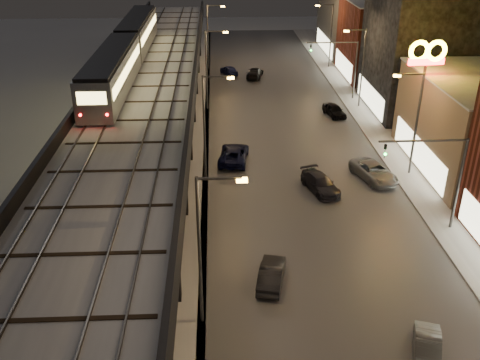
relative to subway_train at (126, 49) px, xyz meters
name	(u,v)px	position (x,y,z in m)	size (l,w,h in m)	color
road_surface	(294,157)	(16.00, -8.60, -8.27)	(17.00, 120.00, 0.06)	#46474D
sidewalk_right	(400,155)	(26.00, -8.60, -8.23)	(4.00, 120.00, 0.14)	#9FA1A8
under_viaduct_pavement	(149,160)	(2.50, -8.60, -8.27)	(11.00, 120.00, 0.06)	#9FA1A8
elevated_viaduct	(140,114)	(2.50, -11.76, -2.68)	(9.00, 100.00, 6.30)	black
viaduct_trackbed	(139,104)	(2.49, -11.63, -1.91)	(8.40, 100.00, 0.32)	#B2B7C1
viaduct_parapet_streetside	(192,98)	(6.85, -11.60, -1.45)	(0.30, 100.00, 1.10)	black
viaduct_parapet_far	(85,100)	(-1.85, -11.60, -1.45)	(0.30, 100.00, 1.10)	black
building_d	(430,48)	(32.49, 4.40, -1.22)	(12.20, 13.20, 14.16)	black
building_e	(390,39)	(32.49, 18.40, -3.22)	(12.20, 12.20, 10.16)	maroon
building_f	(364,17)	(32.49, 32.40, -2.72)	(12.20, 16.20, 11.16)	#4A4A4A
streetlight_left_1	(204,242)	(8.07, -30.60, -3.06)	(2.57, 0.28, 9.00)	#38383A
streetlight_left_2	(207,121)	(8.07, -12.60, -3.06)	(2.57, 0.28, 9.00)	#38383A
streetlight_right_2	(414,117)	(25.23, -12.60, -3.06)	(2.56, 0.28, 9.00)	#38383A
streetlight_left_3	(209,65)	(8.07, 5.40, -3.06)	(2.57, 0.28, 9.00)	#38383A
streetlight_right_3	(361,63)	(25.23, 5.40, -3.06)	(2.56, 0.28, 9.00)	#38383A
streetlight_left_4	(210,32)	(8.07, 23.40, -3.06)	(2.57, 0.28, 9.00)	#38383A
streetlight_right_4	(329,31)	(25.23, 23.40, -3.06)	(2.56, 0.28, 9.00)	#38383A
traffic_light_rig_a	(444,173)	(24.34, -21.61, -3.80)	(6.10, 0.34, 7.00)	#38383A
traffic_light_rig_b	(346,63)	(24.34, 8.39, -3.80)	(6.10, 0.34, 7.00)	#38383A
subway_train	(126,49)	(0.00, 0.00, 0.00)	(2.83, 34.06, 3.38)	gray
car_near_white	(271,275)	(11.98, -27.38, -7.63)	(1.41, 4.03, 1.33)	black
car_mid_silver	(234,155)	(10.32, -9.35, -7.57)	(2.43, 5.26, 1.46)	black
car_mid_dark	(255,73)	(14.21, 18.26, -7.63)	(1.86, 4.59, 1.33)	black
car_far_white	(229,71)	(10.70, 19.84, -7.64)	(1.55, 3.84, 1.31)	#151B49
car_onc_silver	(427,351)	(19.22, -33.99, -7.69)	(1.29, 3.71, 1.22)	#3B3D40
car_onc_dark	(374,172)	(22.09, -13.53, -7.60)	(2.33, 5.05, 1.40)	gray
car_onc_white	(320,184)	(17.15, -15.44, -7.63)	(1.87, 4.59, 1.33)	black
car_onc_red	(334,111)	(21.96, 2.33, -7.63)	(1.58, 3.92, 1.34)	black
sign_mcdonalds	(426,63)	(26.50, -10.11, 0.84)	(3.28, 0.52, 11.05)	#38383A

